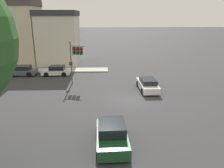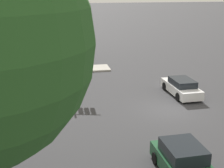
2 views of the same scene
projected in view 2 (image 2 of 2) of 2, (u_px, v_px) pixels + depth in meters
ground_plane at (169, 109)px, 22.63m from camera, size 300.00×300.00×0.00m
traffic_signal at (76, 48)px, 25.75m from camera, size 0.68×1.98×5.14m
crossing_car_0 at (181, 87)px, 25.48m from camera, size 4.53×2.01×1.39m
crossing_car_1 at (184, 162)px, 14.57m from camera, size 4.08×2.13×1.54m
parked_car_0 at (39, 72)px, 30.03m from camera, size 1.90×3.90×1.35m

